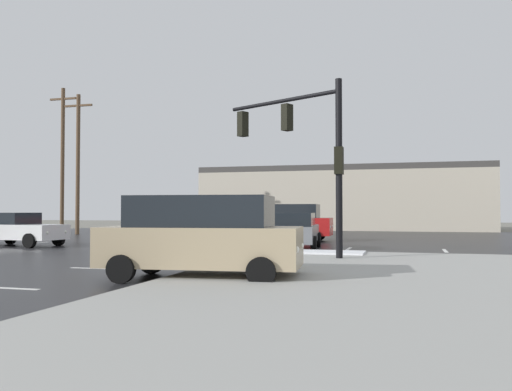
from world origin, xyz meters
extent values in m
plane|color=slate|center=(0.00, 0.00, 0.00)|extent=(120.00, 120.00, 0.00)
cube|color=#232326|center=(0.00, 0.00, 0.01)|extent=(44.00, 44.00, 0.02)
cube|color=white|center=(5.00, -4.00, 0.17)|extent=(4.00, 1.60, 0.06)
cube|color=silver|center=(0.00, -14.00, 0.02)|extent=(2.00, 0.15, 0.01)
cube|color=silver|center=(0.00, -10.00, 0.02)|extent=(2.00, 0.15, 0.01)
cube|color=silver|center=(0.00, -6.00, 0.02)|extent=(2.00, 0.15, 0.01)
cube|color=silver|center=(0.00, -2.00, 0.02)|extent=(2.00, 0.15, 0.01)
cube|color=silver|center=(0.00, 2.00, 0.02)|extent=(2.00, 0.15, 0.01)
cube|color=silver|center=(0.00, 6.00, 0.02)|extent=(2.00, 0.15, 0.01)
cube|color=silver|center=(0.00, 10.00, 0.02)|extent=(2.00, 0.15, 0.01)
cube|color=silver|center=(0.00, 14.00, 0.02)|extent=(2.00, 0.15, 0.01)
cube|color=silver|center=(0.00, 18.00, 0.02)|extent=(2.00, 0.15, 0.01)
cube|color=silver|center=(-10.00, 0.00, 0.02)|extent=(0.15, 2.00, 0.01)
cube|color=silver|center=(-6.00, 0.00, 0.02)|extent=(0.15, 2.00, 0.01)
cube|color=silver|center=(-2.00, 0.00, 0.02)|extent=(0.15, 2.00, 0.01)
cube|color=silver|center=(2.00, 0.00, 0.02)|extent=(0.15, 2.00, 0.01)
cube|color=silver|center=(6.00, 0.00, 0.02)|extent=(0.15, 2.00, 0.01)
cube|color=silver|center=(10.00, 0.00, 0.02)|extent=(0.15, 2.00, 0.01)
cube|color=silver|center=(3.50, -4.00, 0.02)|extent=(0.45, 7.00, 0.01)
cylinder|color=black|center=(6.34, -6.00, 3.10)|extent=(0.22, 0.22, 5.91)
cylinder|color=black|center=(4.16, -4.90, 5.65)|extent=(4.43, 2.33, 0.14)
cube|color=black|center=(4.38, -5.01, 5.03)|extent=(0.41, 0.45, 0.95)
sphere|color=#19D833|center=(4.24, -4.94, 5.31)|extent=(0.20, 0.20, 0.20)
cube|color=black|center=(2.42, -4.02, 5.03)|extent=(0.41, 0.45, 0.95)
sphere|color=#19D833|center=(2.27, -3.95, 5.31)|extent=(0.20, 0.20, 0.20)
cube|color=black|center=(6.34, -6.00, 3.34)|extent=(0.28, 0.36, 0.90)
cylinder|color=gold|center=(5.32, -9.17, 0.44)|extent=(0.26, 0.26, 0.60)
sphere|color=gold|center=(5.32, -9.17, 0.81)|extent=(0.25, 0.25, 0.25)
cylinder|color=gold|center=(5.14, -9.17, 0.47)|extent=(0.12, 0.11, 0.11)
cylinder|color=gold|center=(5.50, -9.17, 0.47)|extent=(0.12, 0.11, 0.11)
cube|color=#BCB29E|center=(2.92, 25.17, 2.54)|extent=(24.92, 8.00, 5.09)
cube|color=#3F3D3A|center=(2.92, 25.17, 5.34)|extent=(24.92, 8.00, 0.50)
cube|color=#B7BABF|center=(0.11, 11.16, 0.70)|extent=(4.58, 2.00, 0.70)
cube|color=black|center=(0.78, 11.13, 1.33)|extent=(2.55, 1.77, 0.55)
cylinder|color=black|center=(-1.46, 10.33, 0.35)|extent=(0.67, 0.25, 0.66)
cylinder|color=black|center=(-1.38, 12.13, 0.35)|extent=(0.67, 0.25, 0.66)
cylinder|color=black|center=(1.59, 10.19, 0.35)|extent=(0.67, 0.25, 0.66)
cylinder|color=black|center=(1.68, 11.99, 0.35)|extent=(0.67, 0.25, 0.66)
sphere|color=white|center=(-2.12, 10.69, 0.70)|extent=(0.18, 0.18, 0.18)
sphere|color=white|center=(-2.07, 11.84, 0.70)|extent=(0.18, 0.18, 0.18)
cube|color=slate|center=(3.79, -0.73, 0.70)|extent=(2.24, 4.66, 0.70)
cube|color=black|center=(3.86, -1.40, 1.33)|extent=(1.90, 2.63, 0.55)
cylinder|color=black|center=(2.74, 0.70, 0.35)|extent=(0.29, 0.68, 0.66)
cylinder|color=black|center=(4.53, 0.88, 0.35)|extent=(0.29, 0.68, 0.66)
cylinder|color=black|center=(3.05, -2.35, 0.35)|extent=(0.29, 0.68, 0.66)
cylinder|color=black|center=(4.84, -2.16, 0.35)|extent=(0.29, 0.68, 0.66)
sphere|color=white|center=(2.99, 1.40, 0.70)|extent=(0.18, 0.18, 0.18)
sphere|color=white|center=(4.14, 1.51, 0.70)|extent=(0.18, 0.18, 0.18)
cube|color=navy|center=(-3.38, 10.94, 0.82)|extent=(4.91, 2.23, 0.95)
cube|color=black|center=(-3.38, 10.94, 1.67)|extent=(3.46, 1.99, 0.75)
cylinder|color=black|center=(-4.95, 9.87, 0.35)|extent=(0.67, 0.26, 0.66)
cylinder|color=black|center=(-5.07, 11.82, 0.35)|extent=(0.67, 0.26, 0.66)
cylinder|color=black|center=(-1.69, 10.06, 0.35)|extent=(0.67, 0.26, 0.66)
cylinder|color=black|center=(-1.81, 12.01, 0.35)|extent=(0.67, 0.26, 0.66)
sphere|color=white|center=(-5.69, 10.18, 0.82)|extent=(0.18, 0.18, 0.18)
sphere|color=white|center=(-5.76, 11.43, 0.82)|extent=(0.18, 0.18, 0.18)
cube|color=tan|center=(3.68, -11.51, 0.82)|extent=(4.98, 2.44, 0.95)
cube|color=black|center=(3.68, -11.51, 1.67)|extent=(3.53, 2.13, 0.75)
cylinder|color=black|center=(5.20, -10.37, 0.35)|extent=(0.68, 0.29, 0.66)
cylinder|color=black|center=(5.40, -12.31, 0.35)|extent=(0.68, 0.29, 0.66)
cylinder|color=black|center=(1.96, -10.71, 0.35)|extent=(0.68, 0.29, 0.66)
cylinder|color=black|center=(2.16, -12.65, 0.35)|extent=(0.68, 0.29, 0.66)
sphere|color=white|center=(5.95, -10.65, 0.82)|extent=(0.18, 0.18, 0.18)
sphere|color=white|center=(6.08, -11.89, 0.82)|extent=(0.18, 0.18, 0.18)
cube|color=white|center=(-9.20, -2.26, 0.70)|extent=(4.68, 2.31, 0.70)
cube|color=black|center=(-9.87, -2.18, 1.33)|extent=(2.65, 1.93, 0.55)
cylinder|color=black|center=(-7.58, -1.54, 0.35)|extent=(0.68, 0.29, 0.66)
cylinder|color=black|center=(-7.78, -3.33, 0.35)|extent=(0.68, 0.29, 0.66)
cylinder|color=black|center=(-10.62, -1.19, 0.35)|extent=(0.68, 0.29, 0.66)
sphere|color=white|center=(-6.95, -1.94, 0.70)|extent=(0.18, 0.18, 0.18)
sphere|color=white|center=(-7.08, -3.09, 0.70)|extent=(0.18, 0.18, 0.18)
cube|color=#B21919|center=(2.12, 5.37, 0.82)|extent=(4.87, 2.12, 0.95)
cube|color=black|center=(2.12, 5.37, 1.67)|extent=(3.42, 1.92, 0.75)
cylinder|color=black|center=(3.72, 6.41, 0.35)|extent=(0.67, 0.24, 0.66)
cylinder|color=black|center=(3.79, 4.46, 0.35)|extent=(0.67, 0.24, 0.66)
cylinder|color=black|center=(0.46, 6.29, 0.35)|extent=(0.67, 0.24, 0.66)
cylinder|color=black|center=(0.53, 4.34, 0.35)|extent=(0.67, 0.24, 0.66)
sphere|color=white|center=(4.45, 6.08, 0.82)|extent=(0.18, 0.18, 0.18)
sphere|color=white|center=(4.49, 4.83, 0.82)|extent=(0.18, 0.18, 0.18)
cylinder|color=brown|center=(-14.12, 9.60, 5.01)|extent=(0.28, 0.28, 10.02)
cube|color=brown|center=(-14.12, 9.60, 9.22)|extent=(2.20, 0.14, 0.14)
cylinder|color=brown|center=(-16.07, 10.55, 5.40)|extent=(0.28, 0.28, 10.80)
cube|color=brown|center=(-16.07, 10.55, 10.00)|extent=(2.20, 0.14, 0.14)
camera|label=1|loc=(8.51, -23.72, 1.69)|focal=37.73mm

